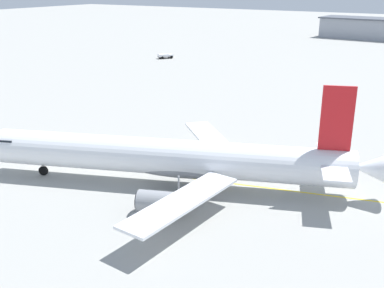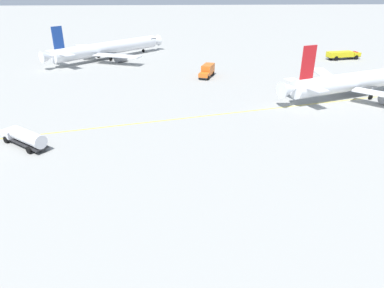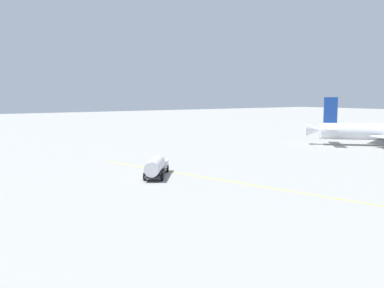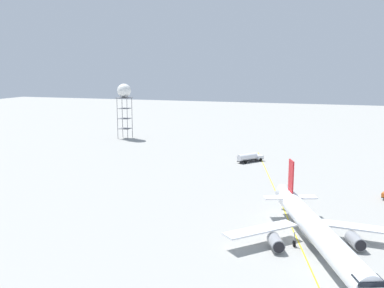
% 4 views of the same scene
% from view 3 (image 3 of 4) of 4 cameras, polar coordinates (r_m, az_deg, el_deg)
% --- Properties ---
extents(fuel_tanker_truck, '(8.93, 7.80, 2.87)m').
position_cam_3_polar(fuel_tanker_truck, '(60.48, -5.03, -3.08)').
color(fuel_tanker_truck, '#232326').
rests_on(fuel_tanker_truck, ground_plane).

